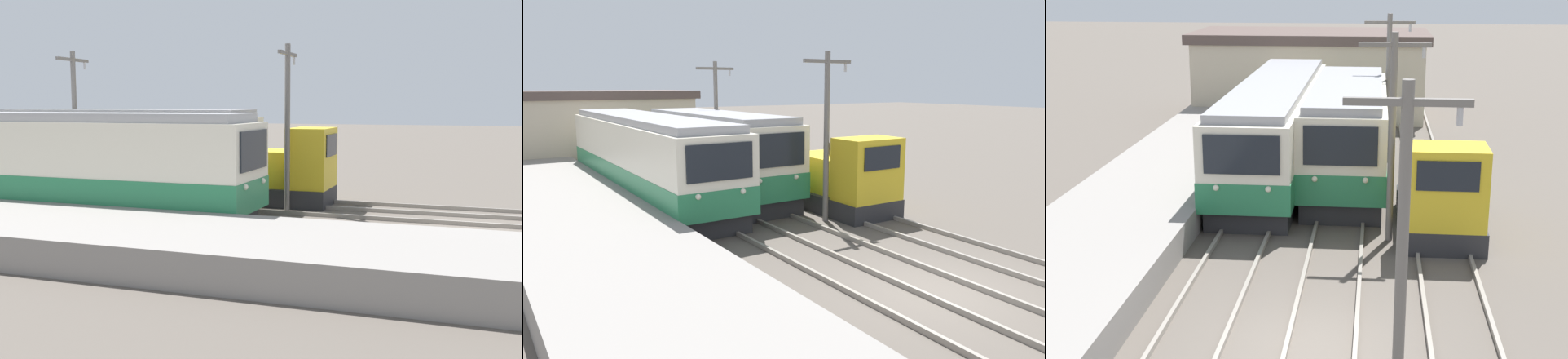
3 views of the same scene
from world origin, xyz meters
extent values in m
plane|color=#564F47|center=(0.00, 0.00, 0.00)|extent=(200.00, 200.00, 0.00)
cube|color=gray|center=(-6.25, 0.00, 0.43)|extent=(4.50, 54.00, 0.87)
cube|color=gray|center=(-3.32, 0.00, 0.07)|extent=(0.10, 60.00, 0.14)
cube|color=gray|center=(-1.88, 0.00, 0.07)|extent=(0.10, 60.00, 0.14)
cube|color=gray|center=(-0.52, 0.00, 0.07)|extent=(0.10, 60.00, 0.14)
cube|color=gray|center=(0.92, 0.00, 0.07)|extent=(0.10, 60.00, 0.14)
cube|color=gray|center=(2.48, 0.00, 0.07)|extent=(0.10, 60.00, 0.14)
cube|color=gray|center=(3.92, 0.00, 0.07)|extent=(0.10, 60.00, 0.14)
cube|color=#28282B|center=(-2.60, 13.80, 0.35)|extent=(2.58, 14.24, 0.70)
cube|color=silver|center=(-2.60, 13.80, 2.02)|extent=(2.80, 14.84, 2.64)
cube|color=#267A4C|center=(-2.60, 13.80, 1.18)|extent=(2.84, 14.88, 0.95)
cube|color=black|center=(-2.60, 6.36, 2.55)|extent=(2.24, 0.06, 1.16)
sphere|color=silver|center=(-3.37, 6.35, 1.55)|extent=(0.18, 0.18, 0.18)
sphere|color=silver|center=(-1.83, 6.35, 1.55)|extent=(0.18, 0.18, 0.18)
cube|color=#939399|center=(-2.60, 13.80, 3.48)|extent=(2.46, 14.24, 0.28)
cube|color=#28282B|center=(0.20, 12.63, 0.35)|extent=(2.58, 9.87, 0.70)
cube|color=silver|center=(0.20, 12.63, 2.07)|extent=(2.80, 10.28, 2.73)
cube|color=#267A4C|center=(0.20, 12.63, 1.19)|extent=(2.84, 10.32, 0.98)
cube|color=black|center=(0.20, 7.46, 2.61)|extent=(2.24, 0.06, 1.20)
sphere|color=silver|center=(-0.57, 7.45, 1.57)|extent=(0.18, 0.18, 0.18)
sphere|color=silver|center=(0.97, 7.45, 1.57)|extent=(0.18, 0.18, 0.18)
cube|color=#939399|center=(0.20, 12.63, 3.57)|extent=(2.46, 9.87, 0.28)
cube|color=#28282B|center=(3.20, 7.71, 0.35)|extent=(2.40, 4.76, 0.70)
cube|color=gold|center=(3.20, 6.09, 1.85)|extent=(2.28, 1.52, 2.30)
cube|color=black|center=(3.20, 5.31, 2.36)|extent=(1.68, 0.04, 0.83)
cube|color=gold|center=(3.20, 8.47, 1.40)|extent=(1.92, 3.13, 1.40)
cylinder|color=black|center=(3.20, 8.47, 2.35)|extent=(0.16, 0.16, 0.50)
cylinder|color=slate|center=(1.70, 6.62, 3.02)|extent=(0.20, 0.20, 6.04)
cube|color=slate|center=(1.70, 6.62, 5.69)|extent=(2.00, 0.12, 0.12)
cylinder|color=#B2B2B7|center=(2.50, 6.62, 5.49)|extent=(0.10, 0.10, 0.30)
cylinder|color=slate|center=(1.70, 15.74, 3.02)|extent=(0.20, 0.20, 6.04)
cube|color=slate|center=(1.70, 15.74, 5.69)|extent=(2.00, 0.12, 0.12)
cylinder|color=#B2B2B7|center=(2.50, 15.74, 5.49)|extent=(0.10, 0.10, 0.30)
camera|label=1|loc=(-19.53, 0.25, 3.89)|focal=42.00mm
camera|label=2|loc=(-9.31, -7.73, 4.88)|focal=35.00mm
camera|label=3|loc=(1.20, -13.62, 7.61)|focal=50.00mm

